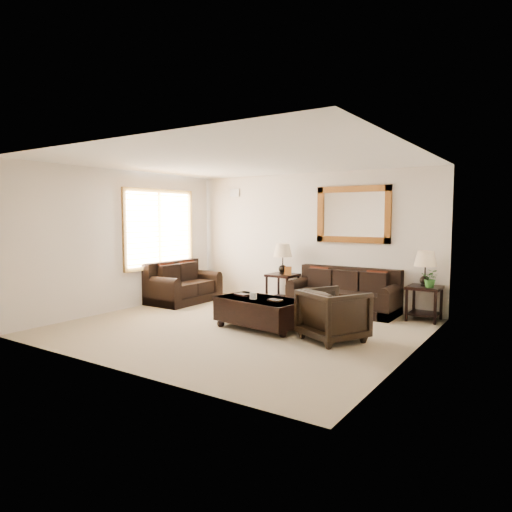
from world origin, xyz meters
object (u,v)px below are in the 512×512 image
Objects in this scene: coffee_table at (260,310)px; armchair at (333,312)px; sofa at (344,296)px; loveseat at (182,287)px; end_table_right at (425,275)px; end_table_left at (283,265)px.

armchair reaches higher than coffee_table.
armchair is (0.66, -1.99, 0.12)m from sofa.
armchair is (3.95, -1.05, 0.10)m from loveseat.
loveseat is 0.99× the size of coffee_table.
armchair is (-0.79, -2.08, -0.38)m from end_table_right.
end_table_right is 1.46× the size of armchair.
armchair is at bearing -71.64° from sofa.
loveseat reaches higher than armchair.
sofa is 1.53m from end_table_right.
loveseat is at bearing -151.58° from end_table_left.
sofa reaches higher than coffee_table.
end_table_left reaches higher than coffee_table.
end_table_right reaches higher than armchair.
end_table_left is (-1.40, 0.08, 0.51)m from sofa.
armchair is at bearing -45.14° from end_table_left.
armchair is at bearing -104.92° from loveseat.
coffee_table is at bearing -108.07° from sofa.
loveseat is 1.83× the size of armchair.
sofa is 1.49m from end_table_left.
sofa is 3.42m from loveseat.
end_table_right is at bearing 52.77° from coffee_table.
loveseat is 4.87m from end_table_right.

